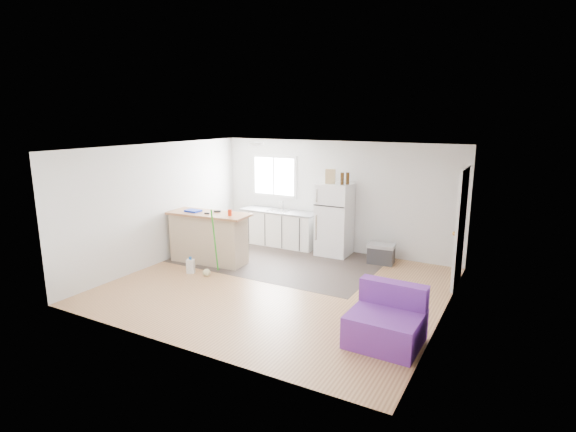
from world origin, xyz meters
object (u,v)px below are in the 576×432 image
Objects in this scene: cooler at (381,253)px; blue_tray at (193,211)px; cardboard_box at (330,176)px; kitchen_cabinets at (279,227)px; cleaner_jug at (191,266)px; purple_seat at (387,323)px; refrigerator at (335,219)px; bottle_right at (348,178)px; mop at (209,264)px; peninsula at (209,237)px; bottle_left at (342,179)px; red_cup at (230,213)px.

blue_tray is at bearing -159.75° from cooler.
cooler is 1.88× the size of cardboard_box.
kitchen_cabinets is 5.72× the size of cleaner_jug.
refrigerator is at bearing 124.59° from purple_seat.
cleaner_jug is (-0.52, -2.47, -0.27)m from kitchen_cabinets.
blue_tray is 3.21m from bottle_right.
mop is (-1.51, -2.36, -0.54)m from refrigerator.
peninsula is at bearing -143.75° from bottle_right.
cleaner_jug is at bearing -86.43° from peninsula.
bottle_right is at bearing 121.22° from purple_seat.
cardboard_box is at bearing 126.31° from purple_seat.
kitchen_cabinets is at bearing 176.74° from refrigerator.
bottle_left reaches higher than blue_tray.
cooler is 1.66m from bottle_right.
cleaner_jug is 1.19m from blue_tray.
peninsula is 2.79m from cardboard_box.
bottle_right is at bearing 168.66° from cooler.
bottle_right is (-1.84, 3.20, 1.39)m from purple_seat.
peninsula is 3.50m from cooler.
kitchen_cabinets is 1.91m from red_cup.
mop reaches higher than peninsula.
red_cup reaches higher than cleaner_jug.
blue_tray reaches higher than peninsula.
purple_seat is 2.90× the size of cleaner_jug.
mop is at bearing -122.15° from cardboard_box.
blue_tray is 3.09m from bottle_left.
bottle_left is (2.53, 1.66, 0.62)m from blue_tray.
mop is at bearing -57.04° from peninsula.
bottle_left is (1.71, 2.24, 1.43)m from mop.
bottle_left is (1.66, 1.61, 0.58)m from red_cup.
cooler is (1.08, -0.11, -0.56)m from refrigerator.
purple_seat is 0.71× the size of mop.
kitchen_cabinets is 4.81m from purple_seat.
refrigerator is 2.29m from red_cup.
cleaner_jug is 0.25× the size of mop.
mop is 1.30m from blue_tray.
red_cup is at bearing 158.54° from purple_seat.
bottle_right is (-0.80, 0.08, 1.46)m from cooler.
refrigerator is at bearing 173.72° from bottle_right.
red_cup is (0.44, 0.69, 0.95)m from cleaner_jug.
mop reaches higher than cleaner_jug.
red_cup is 0.40× the size of blue_tray.
bottle_left is at bearing 23.83° from cleaner_jug.
peninsula is 6.90× the size of bottle_left.
bottle_right reaches higher than cleaner_jug.
blue_tray reaches higher than cleaner_jug.
peninsula is at bearing -140.68° from refrigerator.
cardboard_box is (-0.08, -0.08, 0.92)m from refrigerator.
peninsula reaches higher than purple_seat.
purple_seat is 7.70× the size of red_cup.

